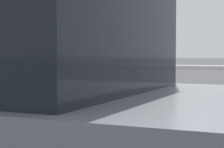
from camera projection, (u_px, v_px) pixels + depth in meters
name	position (u px, v px, depth m)	size (l,w,h in m)	color
parking_meter	(89.00, 58.00, 4.25)	(0.18, 0.20, 1.53)	slate
pedestrian_at_meter	(140.00, 72.00, 4.10)	(0.63, 0.56, 1.74)	#1E233F
background_railing	(156.00, 85.00, 5.91)	(24.06, 0.06, 1.01)	gray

